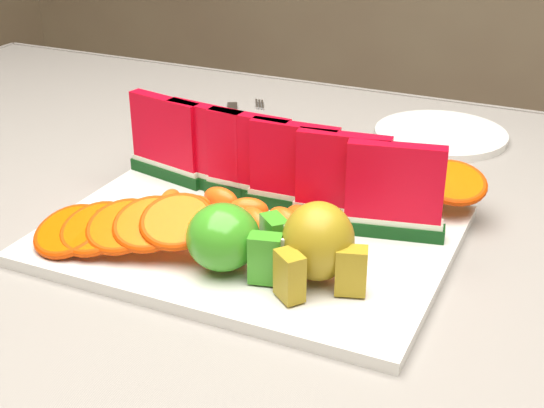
% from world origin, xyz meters
% --- Properties ---
extents(table, '(1.40, 0.90, 0.75)m').
position_xyz_m(table, '(0.00, 0.00, 0.65)').
color(table, '#45331B').
rests_on(table, ground).
extents(tablecloth, '(1.53, 1.03, 0.20)m').
position_xyz_m(tablecloth, '(0.00, 0.00, 0.72)').
color(tablecloth, slate).
rests_on(tablecloth, table).
extents(platter, '(0.40, 0.30, 0.01)m').
position_xyz_m(platter, '(0.03, -0.03, 0.76)').
color(platter, silver).
rests_on(platter, tablecloth).
extents(apple_cluster, '(0.10, 0.09, 0.06)m').
position_xyz_m(apple_cluster, '(0.05, -0.11, 0.80)').
color(apple_cluster, '#358B0B').
rests_on(apple_cluster, platter).
extents(pear_cluster, '(0.09, 0.10, 0.07)m').
position_xyz_m(pear_cluster, '(0.13, -0.09, 0.81)').
color(pear_cluster, '#9D8010').
rests_on(pear_cluster, platter).
extents(side_plate, '(0.22, 0.22, 0.01)m').
position_xyz_m(side_plate, '(0.14, 0.34, 0.76)').
color(side_plate, silver).
rests_on(side_plate, tablecloth).
extents(fork, '(0.09, 0.19, 0.00)m').
position_xyz_m(fork, '(-0.14, 0.28, 0.76)').
color(fork, silver).
rests_on(fork, tablecloth).
extents(watermelon_row, '(0.39, 0.07, 0.10)m').
position_xyz_m(watermelon_row, '(0.03, 0.04, 0.82)').
color(watermelon_row, '#0E3412').
rests_on(watermelon_row, platter).
extents(orange_fan_front, '(0.19, 0.12, 0.05)m').
position_xyz_m(orange_fan_front, '(-0.06, -0.11, 0.80)').
color(orange_fan_front, '#EA6300').
rests_on(orange_fan_front, platter).
extents(orange_fan_back, '(0.37, 0.10, 0.05)m').
position_xyz_m(orange_fan_back, '(0.06, 0.10, 0.79)').
color(orange_fan_back, '#EA6300').
rests_on(orange_fan_back, platter).
extents(tangerine_segments, '(0.18, 0.07, 0.03)m').
position_xyz_m(tangerine_segments, '(0.01, -0.02, 0.78)').
color(tangerine_segments, '#D25815').
rests_on(tangerine_segments, platter).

